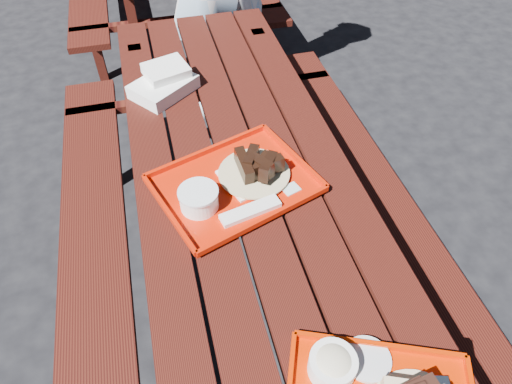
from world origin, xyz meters
TOP-DOWN VIEW (x-y plane):
  - ground at (0.00, 0.00)m, footprint 60.00×60.00m
  - picnic_table_near at (-0.00, 0.00)m, footprint 1.41×2.40m
  - far_tray at (-0.05, -0.06)m, footprint 0.59×0.52m
  - white_cloth at (-0.20, 0.57)m, footprint 0.30×0.29m

SIDE VIEW (x-z plane):
  - ground at x=0.00m, z-range 0.00..0.00m
  - picnic_table_near at x=0.00m, z-range 0.19..0.94m
  - far_tray at x=-0.05m, z-range 0.73..0.82m
  - white_cloth at x=-0.20m, z-range 0.74..0.84m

